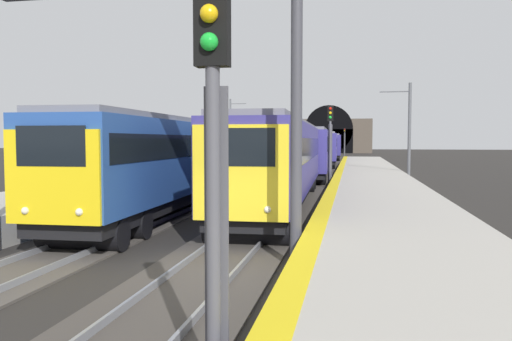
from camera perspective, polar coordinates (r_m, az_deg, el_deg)
name	(u,v)px	position (r m, az deg, el deg)	size (l,w,h in m)	color
ground_plane	(210,272)	(12.49, -5.18, -11.25)	(320.00, 320.00, 0.00)	#282623
platform_right	(405,260)	(11.98, 16.36, -9.64)	(112.00, 4.62, 0.97)	#ADA89E
platform_right_edge_strip	(312,235)	(11.85, 6.35, -7.25)	(112.00, 0.50, 0.01)	yellow
track_main_line	(210,270)	(12.48, -5.18, -11.07)	(160.00, 3.10, 0.21)	#423D38
track_adjacent_line	(44,262)	(14.30, -22.68, -9.43)	(160.00, 2.65, 0.21)	#4C4742
train_main_approaching	(320,148)	(53.33, 7.20, 2.53)	(79.18, 3.36, 4.05)	navy
train_adjacent_platform	(254,150)	(40.42, -0.28, 2.30)	(55.60, 3.16, 4.08)	#264C99
railway_signal_near	(213,150)	(5.70, -4.82, 2.27)	(0.39, 0.38, 5.03)	#4C4C54
railway_signal_mid	(330,138)	(35.60, 8.32, 3.68)	(0.39, 0.38, 5.51)	#4C4C54
railway_signal_far	(345,140)	(98.90, 9.90, 3.40)	(0.39, 0.38, 5.34)	#4C4C54
overhead_signal_gantry	(131,36)	(13.67, -13.82, 14.49)	(0.70, 8.69, 7.76)	#3F3F47
tunnel_portal	(329,136)	(121.91, 8.19, 3.87)	(2.55, 20.06, 11.26)	#51473D
catenary_mast_near	(409,132)	(37.10, 16.77, 4.11)	(0.22, 2.17, 7.12)	#595B60
catenary_mast_far	(231,131)	(63.45, -2.85, 4.42)	(0.22, 2.07, 8.21)	#595B60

